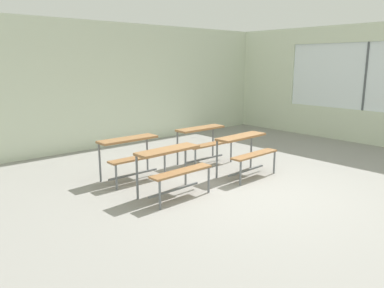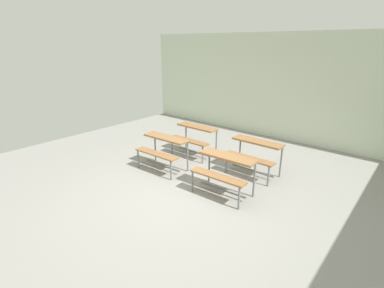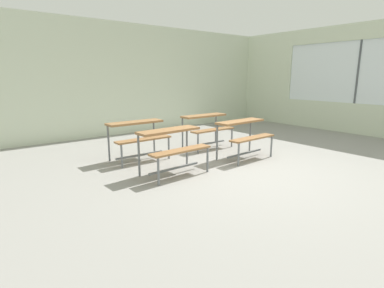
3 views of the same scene
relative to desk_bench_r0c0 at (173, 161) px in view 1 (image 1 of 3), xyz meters
name	(u,v)px [view 1 (image 1 of 3)]	position (x,y,z in m)	size (l,w,h in m)	color
ground	(249,192)	(1.09, -0.65, -0.59)	(10.00, 9.00, 0.05)	gray
wall_back	(109,85)	(1.09, 3.85, 0.94)	(10.00, 0.12, 3.00)	beige
desk_bench_r0c0	(173,161)	(0.00, 0.00, 0.00)	(1.12, 0.63, 0.74)	olive
desk_bench_r0c1	(246,146)	(1.66, -0.05, 0.00)	(1.12, 0.63, 0.74)	olive
desk_bench_r1c0	(132,149)	(-0.03, 1.13, 0.00)	(1.10, 0.59, 0.74)	olive
desk_bench_r1c1	(204,137)	(1.67, 1.07, 0.00)	(1.10, 0.60, 0.74)	olive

